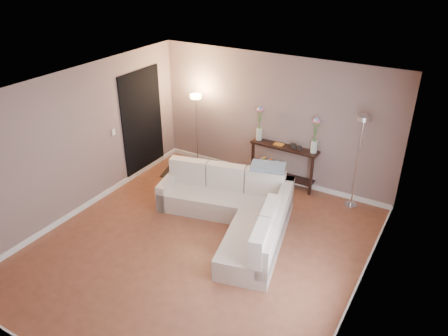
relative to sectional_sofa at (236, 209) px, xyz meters
The scene contains 22 objects.
floor 0.96m from the sectional_sofa, 102.33° to the right, with size 5.00×5.50×0.01m, color brown.
ceiling 2.47m from the sectional_sofa, 102.33° to the right, with size 5.00×5.50×0.01m, color white.
wall_back 2.13m from the sectional_sofa, 95.92° to the left, with size 5.00×0.02×2.60m, color gray.
wall_front 3.78m from the sectional_sofa, 93.05° to the right, with size 5.00×0.02×2.60m, color gray.
wall_left 3.01m from the sectional_sofa, 161.83° to the right, with size 0.02×5.50×2.60m, color gray.
wall_right 2.67m from the sectional_sofa, 20.97° to the right, with size 0.02×5.50×2.60m, color gray.
baseboard_back 1.88m from the sectional_sofa, 96.00° to the left, with size 5.00×0.03×0.10m, color white.
baseboard_left 2.83m from the sectional_sofa, 161.67° to the right, with size 0.03×5.50×0.10m, color white.
baseboard_right 2.47m from the sectional_sofa, 21.18° to the right, with size 0.03×5.50×0.10m, color white.
doorway 2.90m from the sectional_sofa, 163.10° to the left, with size 0.02×1.20×2.20m, color black.
switch_plate 2.82m from the sectional_sofa, behind, with size 0.02×0.08×0.12m, color white.
sectional_sofa is the anchor object (origin of this frame).
throw_blanket 0.94m from the sectional_sofa, 68.50° to the left, with size 0.60×0.35×0.05m, color gray.
console_table 1.78m from the sectional_sofa, 88.72° to the left, with size 1.39×0.39×0.85m.
leaning_mirror 2.15m from the sectional_sofa, 86.22° to the left, with size 0.98×0.06×0.77m.
table_decor 1.82m from the sectional_sofa, 85.97° to the left, with size 0.59×0.13×0.14m.
flower_vase_left 2.01m from the sectional_sofa, 104.51° to the left, with size 0.16×0.13×0.73m.
flower_vase_right 2.07m from the sectional_sofa, 67.98° to the left, with size 0.16×0.13×0.73m.
floor_lamp_lit 2.53m from the sectional_sofa, 139.70° to the left, with size 0.28×0.28×1.64m.
floor_lamp_unlit 2.46m from the sectional_sofa, 45.67° to the left, with size 0.32×0.32×1.80m.
charcoal_rug 2.21m from the sectional_sofa, 146.26° to the left, with size 1.07×0.80×0.01m, color black.
black_bag 2.26m from the sectional_sofa, 151.21° to the left, with size 0.30×0.21×0.20m, color black.
Camera 1 is at (3.24, -4.73, 4.43)m, focal length 35.00 mm.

